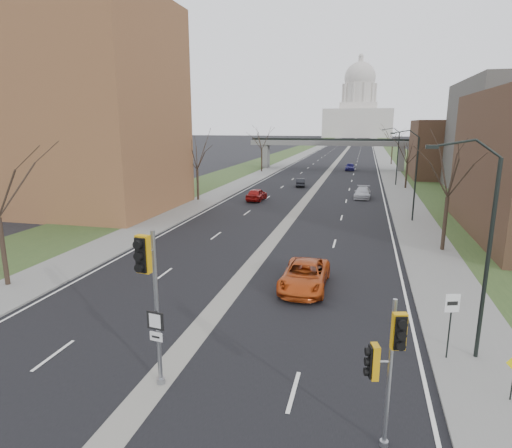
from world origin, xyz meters
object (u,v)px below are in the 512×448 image
at_px(car_right_far, 350,167).
at_px(signal_pole_right, 387,356).
at_px(car_right_mid, 362,193).
at_px(car_left_far, 301,182).
at_px(car_right_near, 305,275).
at_px(car_left_near, 257,194).
at_px(speed_limit_sign, 451,314).
at_px(signal_pole_median, 150,283).

bearing_deg(car_right_far, signal_pole_right, -85.94).
bearing_deg(signal_pole_right, car_right_mid, 76.37).
xyz_separation_m(car_left_far, car_right_near, (6.38, -41.51, 0.15)).
bearing_deg(car_right_near, car_left_near, 109.83).
bearing_deg(car_right_mid, car_left_near, -156.15).
bearing_deg(car_right_mid, car_right_far, 97.00).
xyz_separation_m(speed_limit_sign, car_left_far, (-13.03, 47.90, -1.39)).
height_order(speed_limit_sign, car_right_near, speed_limit_sign).
height_order(signal_pole_median, speed_limit_sign, signal_pole_median).
distance_m(signal_pole_right, car_left_near, 42.32).
distance_m(signal_pole_median, car_right_mid, 44.53).
xyz_separation_m(signal_pole_median, signal_pole_right, (7.76, -1.13, -0.99)).
xyz_separation_m(car_left_far, car_right_far, (6.44, 25.81, 0.15)).
bearing_deg(car_right_near, car_right_mid, 85.16).
xyz_separation_m(signal_pole_median, car_left_near, (-6.05, 38.81, -3.28)).
bearing_deg(signal_pole_right, speed_limit_sign, 49.68).
distance_m(car_right_near, car_right_mid, 33.00).
distance_m(speed_limit_sign, car_right_mid, 39.46).
bearing_deg(car_right_near, signal_pole_median, -109.01).
bearing_deg(signal_pole_right, car_left_far, 85.96).
height_order(car_right_near, car_right_mid, car_right_near).
relative_size(signal_pole_right, car_right_mid, 0.96).
distance_m(signal_pole_right, car_left_far, 54.69).
bearing_deg(car_right_far, signal_pole_median, -91.57).
height_order(signal_pole_right, car_right_far, signal_pole_right).
bearing_deg(signal_pole_median, car_right_near, 78.56).
xyz_separation_m(signal_pole_median, speed_limit_sign, (10.49, 4.62, -2.04)).
height_order(signal_pole_median, car_left_far, signal_pole_median).
relative_size(car_right_near, car_right_far, 1.22).
height_order(signal_pole_median, car_right_far, signal_pole_median).
height_order(car_right_mid, car_right_far, car_right_far).
distance_m(speed_limit_sign, car_left_near, 38.00).
bearing_deg(car_right_near, car_left_far, 98.97).
bearing_deg(car_left_far, car_right_far, -110.51).
distance_m(car_left_far, car_right_near, 42.00).
height_order(speed_limit_sign, car_left_near, speed_limit_sign).
distance_m(car_right_mid, car_right_far, 34.57).
height_order(signal_pole_median, car_left_near, signal_pole_median).
relative_size(car_left_far, car_right_mid, 0.76).
relative_size(car_left_far, car_right_far, 0.83).
xyz_separation_m(signal_pole_right, car_right_near, (-3.92, 12.14, -2.29)).
relative_size(speed_limit_sign, car_right_mid, 0.56).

